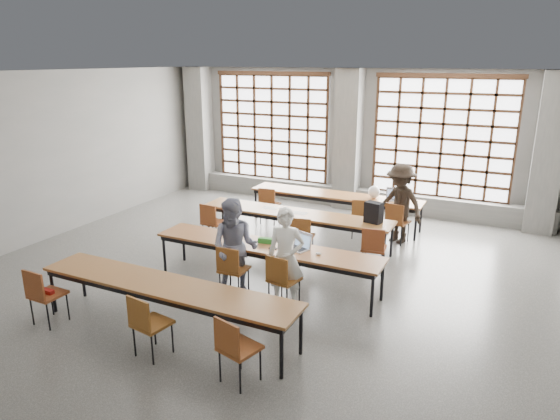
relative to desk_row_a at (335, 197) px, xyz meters
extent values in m
plane|color=#4A4A48|center=(-0.23, -3.69, -0.66)|extent=(11.00, 11.00, 0.00)
plane|color=silver|center=(-0.23, -3.69, 2.84)|extent=(11.00, 11.00, 0.00)
plane|color=slate|center=(-0.23, 1.81, 1.09)|extent=(10.00, 0.00, 10.00)
plane|color=slate|center=(-5.23, -3.69, 1.09)|extent=(0.00, 11.00, 11.00)
cube|color=#5C5C5A|center=(-4.73, 1.53, 1.09)|extent=(0.60, 0.55, 3.50)
cube|color=#5C5C5A|center=(-0.23, 1.53, 1.09)|extent=(0.60, 0.55, 3.50)
cube|color=#5C5C5A|center=(4.27, 1.53, 1.09)|extent=(0.60, 0.55, 3.50)
cube|color=white|center=(-2.48, 1.79, 1.24)|extent=(3.20, 0.02, 2.80)
cube|color=black|center=(-2.48, 1.71, 1.24)|extent=(3.20, 0.05, 2.80)
cube|color=black|center=(-2.48, 1.71, -0.21)|extent=(3.32, 0.07, 0.10)
cube|color=black|center=(-2.48, 1.71, 2.69)|extent=(3.32, 0.07, 0.10)
cube|color=white|center=(2.02, 1.79, 1.24)|extent=(3.20, 0.02, 2.80)
cube|color=black|center=(2.02, 1.71, 1.24)|extent=(3.20, 0.05, 2.80)
cube|color=black|center=(2.02, 1.71, -0.21)|extent=(3.32, 0.07, 0.10)
cube|color=black|center=(2.02, 1.71, 2.69)|extent=(3.32, 0.07, 0.10)
cube|color=#5C5C5A|center=(-0.23, 1.61, -0.41)|extent=(9.80, 0.35, 0.50)
cube|color=brown|center=(0.00, 0.00, 0.05)|extent=(4.00, 0.70, 0.04)
cube|color=black|center=(0.00, 0.00, -0.01)|extent=(3.90, 0.64, 0.08)
cylinder|color=black|center=(-1.92, -0.29, -0.32)|extent=(0.05, 0.05, 0.69)
cylinder|color=black|center=(-1.92, 0.29, -0.32)|extent=(0.05, 0.05, 0.69)
cylinder|color=black|center=(1.92, -0.29, -0.32)|extent=(0.05, 0.05, 0.69)
cylinder|color=black|center=(1.92, 0.29, -0.32)|extent=(0.05, 0.05, 0.69)
cube|color=brown|center=(-0.24, -1.70, 0.05)|extent=(4.00, 0.70, 0.04)
cube|color=black|center=(-0.24, -1.70, -0.01)|extent=(3.90, 0.64, 0.08)
cylinder|color=black|center=(-2.16, -1.99, -0.32)|extent=(0.05, 0.05, 0.69)
cylinder|color=black|center=(-2.16, -1.41, -0.32)|extent=(0.05, 0.05, 0.69)
cylinder|color=black|center=(1.68, -1.99, -0.32)|extent=(0.05, 0.05, 0.69)
cylinder|color=black|center=(1.68, -1.41, -0.32)|extent=(0.05, 0.05, 0.69)
cube|color=brown|center=(0.08, -3.60, 0.05)|extent=(4.00, 0.70, 0.04)
cube|color=black|center=(0.08, -3.60, -0.01)|extent=(3.90, 0.64, 0.08)
cylinder|color=black|center=(-1.84, -3.89, -0.32)|extent=(0.05, 0.05, 0.69)
cylinder|color=black|center=(-1.84, -3.31, -0.32)|extent=(0.05, 0.05, 0.69)
cylinder|color=black|center=(2.00, -3.89, -0.32)|extent=(0.05, 0.05, 0.69)
cylinder|color=black|center=(2.00, -3.31, -0.32)|extent=(0.05, 0.05, 0.69)
cube|color=brown|center=(-0.48, -5.55, 0.05)|extent=(4.00, 0.70, 0.04)
cube|color=black|center=(-0.48, -5.55, -0.01)|extent=(3.90, 0.64, 0.08)
cylinder|color=black|center=(-2.40, -5.84, -0.32)|extent=(0.05, 0.05, 0.69)
cylinder|color=black|center=(-2.40, -5.26, -0.32)|extent=(0.05, 0.05, 0.69)
cylinder|color=black|center=(1.44, -5.84, -0.32)|extent=(0.05, 0.05, 0.69)
cylinder|color=black|center=(1.44, -5.26, -0.32)|extent=(0.05, 0.05, 0.69)
cube|color=brown|center=(-1.40, -0.55, -0.21)|extent=(0.46, 0.46, 0.04)
cube|color=brown|center=(-1.38, -0.75, 0.02)|extent=(0.40, 0.07, 0.40)
cylinder|color=black|center=(-1.40, -0.55, -0.44)|extent=(0.02, 0.02, 0.45)
cube|color=brown|center=(0.80, -0.55, -0.21)|extent=(0.52, 0.52, 0.04)
cube|color=brown|center=(0.86, -0.74, 0.02)|extent=(0.39, 0.15, 0.40)
cylinder|color=black|center=(0.80, -0.55, -0.44)|extent=(0.02, 0.02, 0.45)
cube|color=brown|center=(1.60, -0.55, -0.21)|extent=(0.50, 0.50, 0.04)
cube|color=brown|center=(1.56, -0.75, 0.02)|extent=(0.40, 0.12, 0.40)
cylinder|color=black|center=(1.60, -0.55, -0.44)|extent=(0.02, 0.02, 0.45)
cube|color=brown|center=(-1.84, -2.25, -0.21)|extent=(0.44, 0.44, 0.04)
cube|color=brown|center=(-1.85, -2.45, 0.02)|extent=(0.40, 0.05, 0.40)
cylinder|color=black|center=(-1.84, -2.25, -0.44)|extent=(0.02, 0.02, 0.45)
cube|color=brown|center=(0.16, -2.25, -0.21)|extent=(0.49, 0.49, 0.04)
cube|color=brown|center=(0.20, -2.45, 0.02)|extent=(0.40, 0.10, 0.40)
cylinder|color=black|center=(0.16, -2.25, -0.44)|extent=(0.02, 0.02, 0.45)
cube|color=maroon|center=(1.56, -2.25, -0.21)|extent=(0.47, 0.47, 0.04)
cube|color=maroon|center=(1.59, -2.45, 0.02)|extent=(0.40, 0.08, 0.40)
cylinder|color=black|center=(1.56, -2.25, -0.44)|extent=(0.02, 0.02, 0.45)
cube|color=brown|center=(-0.22, -4.15, -0.21)|extent=(0.43, 0.43, 0.04)
cube|color=brown|center=(-0.22, -4.35, 0.02)|extent=(0.40, 0.04, 0.40)
cylinder|color=black|center=(-0.22, -4.15, -0.44)|extent=(0.02, 0.02, 0.45)
cube|color=brown|center=(0.68, -4.15, -0.21)|extent=(0.49, 0.49, 0.04)
cube|color=brown|center=(0.64, -4.35, 0.02)|extent=(0.40, 0.10, 0.40)
cylinder|color=black|center=(0.68, -4.15, -0.44)|extent=(0.02, 0.02, 0.45)
cube|color=brown|center=(-2.18, -6.10, -0.21)|extent=(0.43, 0.43, 0.04)
cube|color=brown|center=(-2.19, -6.30, 0.02)|extent=(0.40, 0.04, 0.40)
cylinder|color=black|center=(-2.18, -6.10, -0.44)|extent=(0.02, 0.02, 0.45)
cube|color=brown|center=(-0.28, -6.10, -0.21)|extent=(0.48, 0.48, 0.04)
cube|color=brown|center=(-0.31, -6.30, 0.02)|extent=(0.40, 0.09, 0.40)
cylinder|color=black|center=(-0.28, -6.10, -0.44)|extent=(0.02, 0.02, 0.45)
cube|color=brown|center=(1.02, -6.10, -0.21)|extent=(0.52, 0.52, 0.04)
cube|color=brown|center=(0.96, -6.29, 0.02)|extent=(0.39, 0.13, 0.40)
cylinder|color=black|center=(1.02, -6.10, -0.44)|extent=(0.02, 0.02, 0.45)
imported|color=white|center=(0.68, -4.10, 0.13)|extent=(0.66, 0.53, 1.58)
imported|color=#1A204F|center=(-0.22, -4.10, 0.14)|extent=(0.90, 0.77, 1.62)
imported|color=black|center=(1.60, -0.50, 0.17)|extent=(1.24, 1.00, 1.67)
cube|color=silver|center=(0.63, -3.55, 0.08)|extent=(0.42, 0.36, 0.02)
cube|color=black|center=(0.62, -3.56, 0.09)|extent=(0.34, 0.27, 0.00)
cube|color=silver|center=(0.67, -3.42, 0.20)|extent=(0.36, 0.18, 0.26)
cube|color=#81AAE0|center=(0.67, -3.43, 0.17)|extent=(0.31, 0.15, 0.21)
cube|color=#B3B3B8|center=(1.35, 0.05, 0.08)|extent=(0.40, 0.32, 0.02)
cube|color=black|center=(1.35, 0.04, 0.09)|extent=(0.33, 0.23, 0.00)
cube|color=#B3B3B8|center=(1.33, 0.19, 0.20)|extent=(0.37, 0.13, 0.26)
cube|color=#8CAFF1|center=(1.33, 0.18, 0.17)|extent=(0.31, 0.10, 0.21)
ellipsoid|color=silver|center=(1.03, -3.62, 0.08)|extent=(0.12, 0.10, 0.04)
cube|color=#2C7D29|center=(0.03, -3.52, 0.11)|extent=(0.26, 0.13, 0.09)
cube|color=black|center=(0.26, -3.70, 0.07)|extent=(0.14, 0.07, 0.01)
cube|color=white|center=(-0.84, -1.65, 0.07)|extent=(0.30, 0.22, 0.00)
cube|color=silver|center=(-0.14, -1.70, 0.07)|extent=(0.30, 0.21, 0.00)
cube|color=black|center=(1.36, -1.65, 0.27)|extent=(0.36, 0.27, 0.40)
ellipsoid|color=white|center=(0.90, 0.05, 0.21)|extent=(0.31, 0.28, 0.29)
cube|color=maroon|center=(-2.18, -6.10, -0.16)|extent=(0.20, 0.08, 0.06)
camera|label=1|loc=(3.68, -10.52, 3.04)|focal=32.00mm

